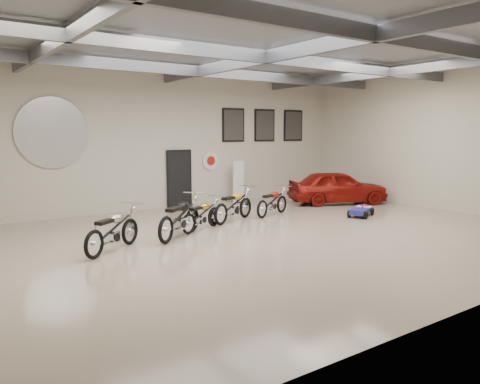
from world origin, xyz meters
TOP-DOWN VIEW (x-y plane):
  - floor at (0.00, 0.00)m, footprint 16.00×12.00m
  - ceiling at (0.00, 0.00)m, footprint 16.00×12.00m
  - back_wall at (0.00, 6.00)m, footprint 16.00×0.02m
  - right_wall at (8.00, 0.00)m, footprint 0.02×12.00m
  - ceiling_beams at (0.00, 0.00)m, footprint 15.80×11.80m
  - door at (0.50, 5.95)m, footprint 0.92×0.08m
  - logo_plaque at (-4.00, 5.95)m, footprint 2.30×0.06m
  - poster_left at (3.00, 5.96)m, footprint 1.05×0.08m
  - poster_mid at (4.60, 5.96)m, footprint 1.05×0.08m
  - poster_right at (6.20, 5.96)m, footprint 1.05×0.08m
  - oil_sign at (1.90, 5.95)m, footprint 0.72×0.10m
  - banner_stand at (2.93, 5.50)m, footprint 0.50×0.26m
  - motorcycle_silver at (-3.94, 0.85)m, footprint 2.05×1.73m
  - motorcycle_black at (-1.94, 1.25)m, footprint 2.20×1.83m
  - motorcycle_gold at (-0.97, 1.75)m, footprint 1.87×1.26m
  - motorcycle_yellow at (0.53, 2.31)m, footprint 2.18×1.44m
  - motorcycle_red at (2.21, 2.44)m, footprint 1.95×1.20m
  - go_kart at (4.65, 0.63)m, footprint 1.55×1.17m
  - vintage_car at (6.00, 3.03)m, footprint 3.04×4.16m

SIDE VIEW (x-z plane):
  - floor at x=0.00m, z-range -0.01..0.01m
  - go_kart at x=4.65m, z-range 0.00..0.51m
  - motorcycle_gold at x=-0.97m, z-range 0.00..0.94m
  - motorcycle_red at x=2.21m, z-range 0.00..0.97m
  - motorcycle_silver at x=-3.94m, z-range 0.00..1.08m
  - motorcycle_yellow at x=0.53m, z-range 0.00..1.09m
  - motorcycle_black at x=-1.94m, z-range 0.00..1.15m
  - vintage_car at x=6.00m, z-range 0.00..1.32m
  - banner_stand at x=2.93m, z-range 0.00..1.74m
  - door at x=0.50m, z-range 0.00..2.10m
  - oil_sign at x=1.90m, z-range 1.34..2.06m
  - back_wall at x=0.00m, z-range 0.00..5.00m
  - right_wall at x=8.00m, z-range 0.00..5.00m
  - logo_plaque at x=-4.00m, z-range 2.22..3.38m
  - poster_left at x=3.00m, z-range 2.42..3.78m
  - poster_mid at x=4.60m, z-range 2.42..3.78m
  - poster_right at x=6.20m, z-range 2.42..3.78m
  - ceiling_beams at x=0.00m, z-range 4.59..4.91m
  - ceiling at x=0.00m, z-range 5.00..5.00m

